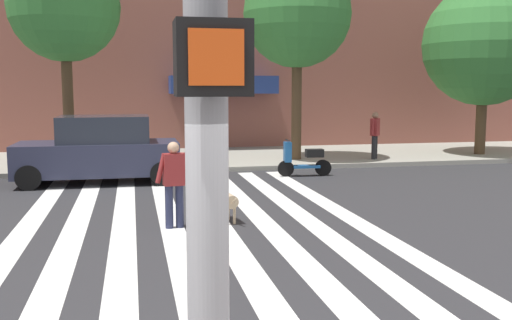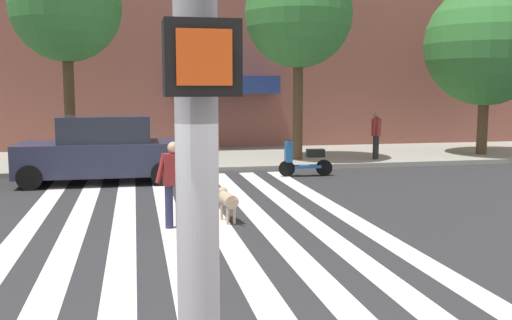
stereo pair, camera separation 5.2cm
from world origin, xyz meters
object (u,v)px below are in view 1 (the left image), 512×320
at_px(parked_scooter, 305,160).
at_px(pedestrian_bystander, 375,133).
at_px(dog_on_leash, 227,200).
at_px(parked_car_behind_first, 100,151).
at_px(street_tree_nearest, 64,7).
at_px(street_tree_middle, 297,14).
at_px(pedestrian_dog_walker, 174,180).
at_px(street_tree_further, 485,45).

relative_size(parked_scooter, pedestrian_bystander, 1.00).
relative_size(parked_scooter, dog_on_leash, 1.66).
distance_m(parked_car_behind_first, street_tree_nearest, 5.23).
bearing_deg(street_tree_middle, parked_scooter, -101.10).
relative_size(parked_scooter, pedestrian_dog_walker, 1.00).
bearing_deg(dog_on_leash, parked_scooter, 59.02).
bearing_deg(dog_on_leash, pedestrian_bystander, 49.96).
xyz_separation_m(parked_car_behind_first, parked_scooter, (5.91, -0.05, -0.42)).
relative_size(street_tree_further, dog_on_leash, 6.42).
distance_m(parked_scooter, dog_on_leash, 6.26).
bearing_deg(street_tree_further, parked_scooter, -159.33).
bearing_deg(street_tree_nearest, street_tree_middle, -0.51).
height_order(parked_scooter, street_tree_further, street_tree_further).
relative_size(parked_scooter, street_tree_middle, 0.24).
xyz_separation_m(parked_car_behind_first, street_tree_further, (13.67, 2.87, 3.30)).
relative_size(parked_car_behind_first, pedestrian_bystander, 2.67).
bearing_deg(pedestrian_dog_walker, parked_scooter, 52.93).
relative_size(street_tree_nearest, street_tree_further, 1.07).
bearing_deg(street_tree_further, dog_on_leash, -142.94).
height_order(street_tree_further, pedestrian_dog_walker, street_tree_further).
bearing_deg(street_tree_middle, dog_on_leash, -114.70).
distance_m(parked_car_behind_first, parked_scooter, 5.93).
relative_size(parked_car_behind_first, street_tree_nearest, 0.65).
height_order(parked_car_behind_first, pedestrian_dog_walker, parked_car_behind_first).
xyz_separation_m(street_tree_middle, dog_on_leash, (-3.78, -8.22, -4.67)).
relative_size(parked_car_behind_first, dog_on_leash, 4.45).
xyz_separation_m(street_tree_further, pedestrian_bystander, (-4.49, -0.57, -3.13)).
relative_size(parked_car_behind_first, pedestrian_dog_walker, 2.67).
distance_m(street_tree_nearest, pedestrian_dog_walker, 9.94).
bearing_deg(street_tree_further, street_tree_nearest, -179.99).
bearing_deg(pedestrian_bystander, parked_scooter, -144.20).
xyz_separation_m(street_tree_middle, street_tree_further, (7.20, 0.07, -0.91)).
relative_size(parked_scooter, street_tree_further, 0.26).
relative_size(pedestrian_dog_walker, pedestrian_bystander, 1.00).
xyz_separation_m(parked_car_behind_first, street_tree_middle, (6.47, 2.80, 4.21)).
xyz_separation_m(dog_on_leash, pedestrian_bystander, (6.49, 7.72, 0.63)).
relative_size(street_tree_nearest, dog_on_leash, 6.86).
xyz_separation_m(street_tree_further, pedestrian_dog_walker, (-12.04, -8.59, -3.28)).
distance_m(parked_car_behind_first, street_tree_further, 14.36).
distance_m(street_tree_middle, pedestrian_dog_walker, 10.65).
xyz_separation_m(street_tree_nearest, pedestrian_dog_walker, (2.73, -8.59, -4.21)).
xyz_separation_m(street_tree_further, dog_on_leash, (-10.98, -8.29, -3.76)).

